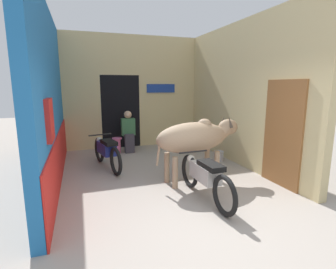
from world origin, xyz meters
The scene contains 10 objects.
ground_plane centered at (0.00, 0.00, 0.00)m, with size 30.00×30.00×0.00m, color #9E9389.
wall_left_shopfront centered at (-2.21, 2.60, 1.70)m, with size 0.25×5.23×3.52m.
wall_back_with_doorway centered at (-0.17, 5.51, 1.50)m, with size 4.24×0.93×3.52m.
wall_right_with_door centered at (2.21, 2.56, 1.74)m, with size 0.22×5.23×3.52m.
cow centered at (0.60, 1.70, 0.93)m, with size 1.99×0.87×1.35m.
motorcycle_near centered at (0.36, 0.80, 0.43)m, with size 0.58×1.90×0.76m.
motorcycle_far centered at (-1.09, 3.16, 0.43)m, with size 0.63×1.87×0.76m.
shopkeeper_seated centered at (-0.30, 4.54, 0.66)m, with size 0.40×0.34×1.24m.
plastic_stool centered at (-0.65, 4.52, 0.24)m, with size 0.29×0.29×0.46m.
bucket centered at (1.80, 2.84, 0.13)m, with size 0.26×0.26×0.26m.
Camera 1 is at (-1.65, -3.12, 2.00)m, focal length 28.00 mm.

